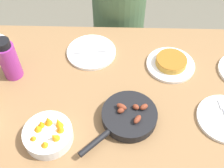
{
  "coord_description": "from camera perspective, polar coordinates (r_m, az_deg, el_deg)",
  "views": [
    {
      "loc": [
        0.02,
        -0.85,
        1.79
      ],
      "look_at": [
        0.0,
        0.0,
        0.74
      ],
      "focal_mm": 45.0,
      "sensor_mm": 36.0,
      "label": 1
    }
  ],
  "objects": [
    {
      "name": "empty_plate_far_right",
      "position": [
        1.53,
        -4.22,
        6.51
      ],
      "size": [
        0.26,
        0.26,
        0.02
      ],
      "color": "white",
      "rests_on": "dining_table"
    },
    {
      "name": "person_figure",
      "position": [
        2.01,
        1.3,
        10.4
      ],
      "size": [
        0.38,
        0.38,
        1.18
      ],
      "color": "black",
      "rests_on": "ground_plane"
    },
    {
      "name": "skillet",
      "position": [
        1.24,
        3.37,
        -6.62
      ],
      "size": [
        0.33,
        0.33,
        0.08
      ],
      "rotation": [
        0.0,
        0.0,
        3.92
      ],
      "color": "black",
      "rests_on": "dining_table"
    },
    {
      "name": "fruit_bowl_mango",
      "position": [
        1.22,
        -12.81,
        -9.89
      ],
      "size": [
        0.21,
        0.21,
        0.11
      ],
      "color": "white",
      "rests_on": "dining_table"
    },
    {
      "name": "water_bottle",
      "position": [
        1.43,
        -20.26,
        4.66
      ],
      "size": [
        0.09,
        0.09,
        0.23
      ],
      "color": "#992D89",
      "rests_on": "dining_table"
    },
    {
      "name": "frittata_plate_center",
      "position": [
        1.48,
        11.86,
        4.17
      ],
      "size": [
        0.25,
        0.25,
        0.05
      ],
      "color": "white",
      "rests_on": "dining_table"
    },
    {
      "name": "dining_table",
      "position": [
        1.44,
        0.0,
        -2.91
      ],
      "size": [
        1.77,
        0.91,
        0.71
      ],
      "color": "olive",
      "rests_on": "ground_plane"
    },
    {
      "name": "ground_plane",
      "position": [
        1.98,
        0.0,
        -13.73
      ],
      "size": [
        14.0,
        14.0,
        0.0
      ],
      "primitive_type": "plane",
      "color": "#666051"
    }
  ]
}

